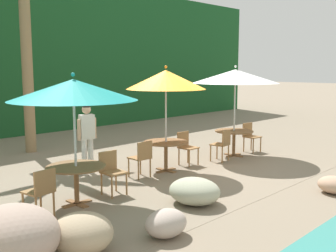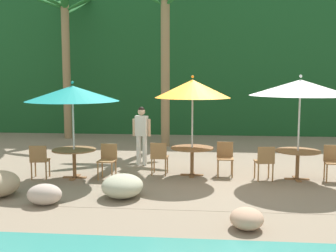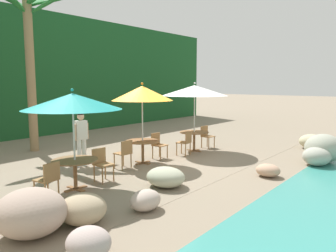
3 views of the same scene
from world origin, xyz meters
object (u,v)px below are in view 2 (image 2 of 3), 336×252
Objects in this scene: umbrella_teal at (73,94)px; chair_teal_seaward at (108,158)px; chair_white_inland at (265,160)px; chair_orange_seaward at (225,156)px; chair_orange_inland at (159,156)px; dining_table_teal at (74,154)px; palm_tree_nearest at (65,40)px; dining_table_white at (298,155)px; chair_white_seaward at (333,160)px; umbrella_orange at (193,89)px; chair_teal_inland at (39,159)px; umbrella_white at (300,88)px; waiter_in_white at (142,131)px; palm_tree_second at (166,31)px; dining_table_orange at (192,152)px.

chair_teal_seaward is at bearing 3.02° from umbrella_teal.
chair_teal_seaward is 1.00× the size of chair_white_inland.
chair_orange_seaward is 1.71m from chair_orange_inland.
dining_table_teal is at bearing -178.24° from chair_white_inland.
chair_orange_seaward is at bearing -44.08° from palm_tree_nearest.
chair_white_seaward is (0.85, 0.00, -0.10)m from dining_table_white.
umbrella_orange is 2.54m from chair_white_inland.
chair_teal_inland is 0.15× the size of palm_tree_nearest.
dining_table_white is (6.42, 0.56, 0.10)m from chair_teal_inland.
umbrella_white is 1.68m from dining_table_white.
umbrella_orange is 2.36× the size of dining_table_white.
umbrella_orange is 2.98× the size of chair_orange_inland.
umbrella_white is (1.78, -0.28, 1.78)m from chair_orange_seaward.
chair_teal_seaward is 1.00× the size of chair_white_seaward.
chair_teal_inland and chair_orange_seaward have the same top height.
palm_tree_nearest reaches higher than chair_teal_seaward.
umbrella_orange is at bearing -37.64° from waiter_in_white.
chair_orange_seaward is (0.85, 0.09, -1.74)m from umbrella_orange.
chair_teal_inland is 7.00m from palm_tree_second.
chair_orange_inland is 3.92m from umbrella_white.
palm_tree_nearest is at bearing 103.20° from chair_teal_inland.
umbrella_orange reaches higher than chair_teal_inland.
umbrella_teal is 0.95× the size of umbrella_orange.
chair_teal_seaward is at bearing -160.38° from chair_orange_inland.
waiter_in_white is at bearing 142.36° from dining_table_orange.
chair_teal_seaward is at bearing -176.26° from dining_table_white.
umbrella_orange is 2.98× the size of chair_white_inland.
umbrella_white is (2.63, -0.19, 0.04)m from umbrella_orange.
waiter_in_white is at bearing 142.36° from umbrella_orange.
dining_table_white is at bearing 3.63° from umbrella_teal.
palm_tree_nearest reaches higher than dining_table_white.
umbrella_teal reaches higher than dining_table_orange.
dining_table_orange is 0.18× the size of palm_tree_second.
dining_table_orange is 0.65× the size of waiter_in_white.
chair_white_inland is at bearing 3.63° from chair_teal_inland.
dining_table_teal is 0.86m from chair_teal_seaward.
chair_teal_seaward is 3.91m from chair_white_inland.
waiter_in_white is (1.46, 1.70, 0.37)m from dining_table_teal.
dining_table_orange is 0.18× the size of palm_tree_nearest.
palm_tree_second reaches higher than dining_table_white.
chair_orange_seaward is at bearing 171.14° from umbrella_white.
chair_orange_inland is at bearing 178.21° from chair_white_seaward.
palm_tree_nearest is at bearing 137.77° from chair_white_inland.
chair_orange_inland reaches higher than dining_table_white.
chair_white_seaward is (4.34, -0.14, 0.00)m from chair_orange_inland.
umbrella_orange reaches higher than chair_white_seaward.
umbrella_teal is 5.60m from umbrella_white.
palm_tree_nearest is 7.02m from waiter_in_white.
umbrella_white reaches higher than umbrella_orange.
umbrella_white is 3.00× the size of chair_white_inland.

